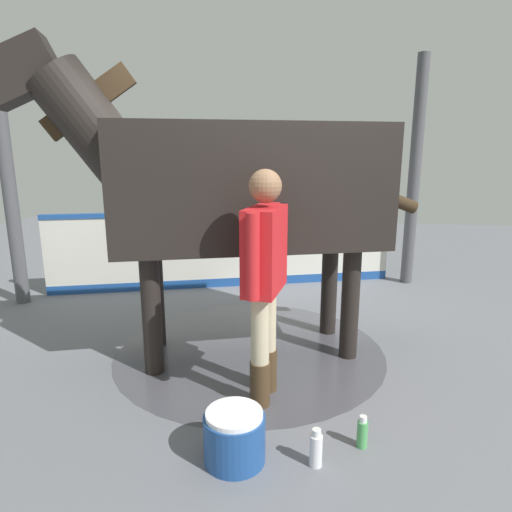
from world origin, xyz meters
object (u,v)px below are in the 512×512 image
(wash_bucket, at_px, (234,436))
(bottle_spray, at_px, (362,433))
(horse, at_px, (235,184))
(bottle_shampoo, at_px, (316,449))
(handler, at_px, (264,272))

(wash_bucket, distance_m, bottle_spray, 0.81)
(horse, distance_m, bottle_shampoo, 2.17)
(bottle_shampoo, bearing_deg, bottle_spray, 126.66)
(handler, relative_size, bottle_spray, 7.94)
(horse, xyz_separation_m, bottle_spray, (1.24, 1.03, -1.45))
(horse, distance_m, handler, 1.00)
(horse, height_order, bottle_spray, horse)
(horse, relative_size, wash_bucket, 9.51)
(wash_bucket, bearing_deg, horse, -169.81)
(handler, bearing_deg, horse, 122.05)
(bottle_shampoo, relative_size, bottle_spray, 1.12)
(handler, height_order, bottle_shampoo, handler)
(wash_bucket, relative_size, bottle_shampoo, 1.55)
(bottle_shampoo, distance_m, bottle_spray, 0.36)
(handler, height_order, bottle_spray, handler)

